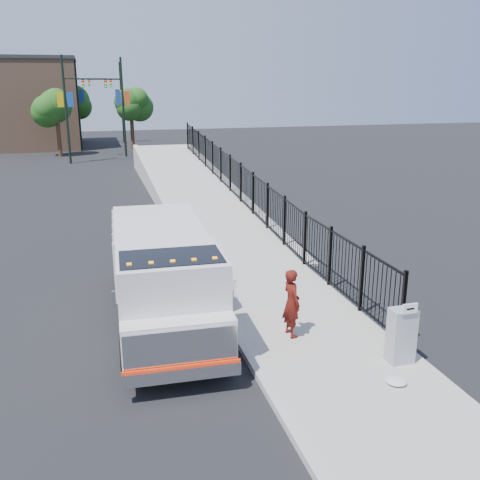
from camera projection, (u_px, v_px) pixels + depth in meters
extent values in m
plane|color=black|center=(233.00, 330.00, 13.63)|extent=(120.00, 120.00, 0.00)
cube|color=#9E998E|center=(337.00, 355.00, 12.26)|extent=(3.55, 12.00, 0.12)
cube|color=#ADAAA3|center=(257.00, 366.00, 11.76)|extent=(0.30, 12.00, 0.16)
cube|color=#9E998E|center=(196.00, 199.00, 28.95)|extent=(3.95, 24.06, 3.19)
cube|color=black|center=(241.00, 195.00, 25.37)|extent=(0.10, 28.00, 1.80)
cube|color=black|center=(164.00, 298.00, 14.24)|extent=(1.26, 6.72, 0.22)
cube|color=silver|center=(171.00, 296.00, 11.85)|extent=(2.40, 2.26, 1.97)
cube|color=silver|center=(179.00, 341.00, 10.85)|extent=(2.34, 0.78, 0.98)
cube|color=silver|center=(181.00, 349.00, 10.51)|extent=(2.26, 0.17, 0.84)
cube|color=silver|center=(182.00, 374.00, 10.57)|extent=(2.36, 0.28, 0.28)
cube|color=red|center=(182.00, 367.00, 10.53)|extent=(2.36, 0.15, 0.06)
cube|color=black|center=(172.00, 275.00, 11.46)|extent=(2.21, 1.37, 0.84)
cube|color=silver|center=(158.00, 249.00, 15.16)|extent=(2.53, 4.22, 1.67)
cube|color=silver|center=(114.00, 299.00, 10.54)|extent=(0.06, 0.06, 0.34)
cube|color=silver|center=(235.00, 289.00, 11.08)|extent=(0.06, 0.06, 0.34)
cube|color=orange|center=(129.00, 265.00, 10.82)|extent=(0.10, 0.08, 0.06)
cube|color=orange|center=(151.00, 263.00, 10.92)|extent=(0.10, 0.08, 0.06)
cube|color=orange|center=(173.00, 262.00, 11.02)|extent=(0.10, 0.08, 0.06)
cube|color=orange|center=(194.00, 260.00, 11.11)|extent=(0.10, 0.08, 0.06)
cube|color=orange|center=(215.00, 258.00, 11.21)|extent=(0.10, 0.08, 0.06)
cylinder|color=black|center=(128.00, 358.00, 11.28)|extent=(0.36, 1.00, 0.98)
cylinder|color=black|center=(224.00, 347.00, 11.73)|extent=(0.36, 1.00, 0.98)
cylinder|color=black|center=(123.00, 279.00, 15.78)|extent=(0.36, 1.00, 0.98)
cylinder|color=black|center=(192.00, 274.00, 16.23)|extent=(0.36, 1.00, 0.98)
cylinder|color=black|center=(122.00, 267.00, 16.79)|extent=(0.36, 1.00, 0.98)
cylinder|color=black|center=(187.00, 262.00, 17.24)|extent=(0.36, 1.00, 0.98)
imported|color=#50110C|center=(292.00, 303.00, 12.88)|extent=(0.47, 0.66, 1.70)
cube|color=gray|center=(401.00, 335.00, 11.71)|extent=(0.55, 0.40, 1.25)
cube|color=white|center=(410.00, 309.00, 11.30)|extent=(0.35, 0.04, 0.22)
ellipsoid|color=silver|center=(396.00, 381.00, 11.00)|extent=(0.44, 0.44, 0.11)
cylinder|color=black|center=(66.00, 111.00, 40.27)|extent=(0.18, 0.18, 8.00)
cube|color=black|center=(86.00, 79.00, 40.03)|extent=(3.20, 0.08, 0.08)
cube|color=black|center=(106.00, 84.00, 40.50)|extent=(0.18, 0.22, 0.60)
cube|color=#14429D|center=(70.00, 100.00, 40.13)|extent=(0.45, 0.04, 1.10)
cube|color=#D6A60A|center=(60.00, 100.00, 39.95)|extent=(0.45, 0.04, 1.10)
cylinder|color=black|center=(123.00, 108.00, 44.15)|extent=(0.18, 0.18, 8.00)
cube|color=black|center=(101.00, 79.00, 43.08)|extent=(3.20, 0.08, 0.08)
cube|color=black|center=(83.00, 83.00, 42.81)|extent=(0.18, 0.22, 0.60)
cube|color=#CA451C|center=(127.00, 98.00, 44.01)|extent=(0.45, 0.04, 1.10)
cube|color=navy|center=(118.00, 98.00, 43.83)|extent=(0.45, 0.04, 1.10)
cylinder|color=black|center=(78.00, 105.00, 48.90)|extent=(0.18, 0.18, 8.00)
cube|color=black|center=(94.00, 79.00, 48.66)|extent=(3.20, 0.08, 0.08)
cube|color=black|center=(111.00, 83.00, 49.13)|extent=(0.18, 0.22, 0.60)
cube|color=navy|center=(82.00, 96.00, 48.76)|extent=(0.45, 0.04, 1.10)
cube|color=orange|center=(74.00, 96.00, 48.58)|extent=(0.45, 0.04, 1.10)
cylinder|color=black|center=(122.00, 103.00, 54.26)|extent=(0.18, 0.18, 8.00)
cube|color=black|center=(104.00, 79.00, 53.20)|extent=(3.20, 0.08, 0.08)
cube|color=black|center=(89.00, 83.00, 52.93)|extent=(0.18, 0.22, 0.60)
cube|color=red|center=(125.00, 95.00, 54.13)|extent=(0.45, 0.04, 1.10)
cube|color=navy|center=(118.00, 95.00, 53.95)|extent=(0.45, 0.04, 1.10)
cylinder|color=#382314|center=(59.00, 137.00, 44.81)|extent=(0.36, 0.36, 3.20)
sphere|color=#194714|center=(56.00, 108.00, 44.13)|extent=(2.81, 2.81, 2.81)
cylinder|color=#382314|center=(132.00, 132.00, 49.39)|extent=(0.36, 0.36, 3.20)
sphere|color=#194714|center=(131.00, 106.00, 48.71)|extent=(2.41, 2.41, 2.41)
cylinder|color=#382314|center=(77.00, 126.00, 55.82)|extent=(0.36, 0.36, 3.20)
sphere|color=#194714|center=(75.00, 103.00, 55.13)|extent=(3.09, 3.09, 3.09)
cube|color=#8C664C|center=(23.00, 105.00, 50.81)|extent=(10.00, 10.00, 8.00)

